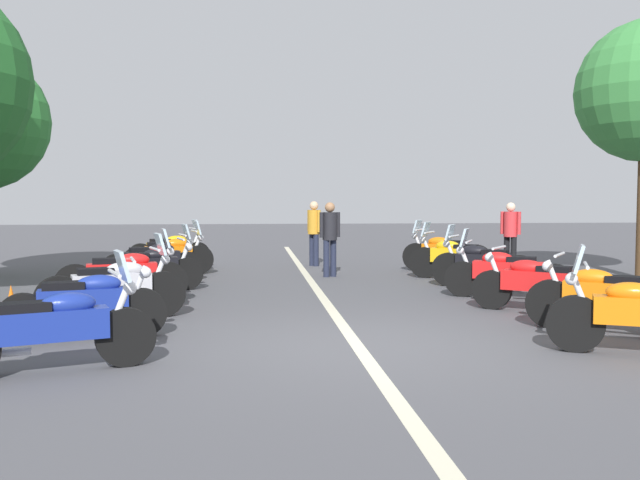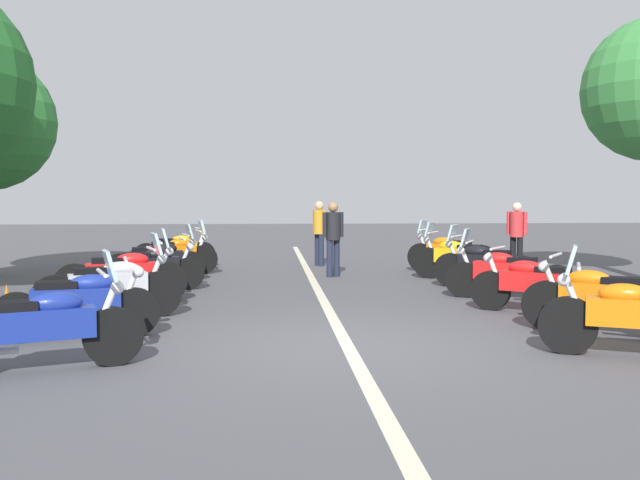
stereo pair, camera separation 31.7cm
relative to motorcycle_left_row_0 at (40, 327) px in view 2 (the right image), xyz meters
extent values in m
plane|color=#4C4C51|center=(0.92, -3.16, -0.46)|extent=(80.00, 80.00, 0.00)
cube|color=beige|center=(5.86, -3.16, -0.45)|extent=(23.25, 0.16, 0.01)
cylinder|color=black|center=(0.24, -0.65, -0.15)|extent=(0.34, 0.61, 0.60)
cube|color=navy|center=(-0.01, 0.03, 0.03)|extent=(0.65, 1.13, 0.30)
ellipsoid|color=navy|center=(0.05, -0.14, 0.23)|extent=(0.43, 0.58, 0.22)
cube|color=black|center=(-0.09, 0.24, 0.21)|extent=(0.41, 0.54, 0.12)
cylinder|color=silver|center=(0.22, -0.59, 0.15)|extent=(0.17, 0.30, 0.58)
cylinder|color=silver|center=(0.20, -0.55, 0.51)|extent=(0.59, 0.25, 0.04)
sphere|color=silver|center=(0.26, -0.69, 0.35)|extent=(0.14, 0.14, 0.14)
cube|color=silver|center=(0.23, -0.63, 0.58)|extent=(0.38, 0.24, 0.32)
cylinder|color=black|center=(1.74, -0.57, -0.15)|extent=(0.28, 0.62, 0.60)
cylinder|color=black|center=(1.42, 0.76, -0.15)|extent=(0.28, 0.62, 0.60)
cube|color=navy|center=(1.58, 0.09, 0.03)|extent=(0.51, 1.08, 0.30)
ellipsoid|color=navy|center=(1.62, -0.08, 0.23)|extent=(0.37, 0.57, 0.22)
cube|color=black|center=(1.53, 0.31, 0.21)|extent=(0.36, 0.53, 0.12)
cylinder|color=silver|center=(1.72, -0.52, 0.15)|extent=(0.13, 0.30, 0.58)
cylinder|color=silver|center=(1.71, -0.48, 0.51)|extent=(0.61, 0.18, 0.04)
sphere|color=silver|center=(1.75, -0.62, 0.35)|extent=(0.14, 0.14, 0.14)
cylinder|color=silver|center=(1.66, 0.53, -0.24)|extent=(0.20, 0.55, 0.08)
cylinder|color=black|center=(3.16, -0.63, -0.12)|extent=(0.35, 0.68, 0.67)
cylinder|color=black|center=(2.69, 0.69, -0.12)|extent=(0.35, 0.68, 0.67)
cube|color=silver|center=(2.93, 0.03, 0.06)|extent=(0.62, 1.10, 0.30)
ellipsoid|color=silver|center=(2.99, -0.14, 0.26)|extent=(0.42, 0.58, 0.22)
cube|color=black|center=(2.85, 0.24, 0.24)|extent=(0.40, 0.54, 0.12)
cylinder|color=silver|center=(3.14, -0.58, 0.18)|extent=(0.16, 0.30, 0.58)
cylinder|color=silver|center=(3.13, -0.54, 0.54)|extent=(0.60, 0.24, 0.04)
sphere|color=silver|center=(3.18, -0.68, 0.38)|extent=(0.14, 0.14, 0.14)
cylinder|color=silver|center=(2.96, 0.49, -0.22)|extent=(0.26, 0.55, 0.08)
cube|color=silver|center=(3.16, -0.61, 0.61)|extent=(0.38, 0.23, 0.32)
cylinder|color=black|center=(4.65, -0.53, -0.12)|extent=(0.29, 0.69, 0.67)
cylinder|color=black|center=(4.32, 0.90, -0.12)|extent=(0.29, 0.69, 0.67)
cube|color=red|center=(4.49, 0.18, 0.06)|extent=(0.52, 1.14, 0.30)
ellipsoid|color=red|center=(4.53, 0.01, 0.26)|extent=(0.37, 0.57, 0.22)
cube|color=black|center=(4.44, 0.40, 0.24)|extent=(0.36, 0.53, 0.12)
cylinder|color=silver|center=(4.64, -0.47, 0.18)|extent=(0.13, 0.30, 0.58)
cylinder|color=silver|center=(4.63, -0.43, 0.54)|extent=(0.61, 0.18, 0.04)
sphere|color=silver|center=(4.66, -0.58, 0.38)|extent=(0.14, 0.14, 0.14)
cylinder|color=silver|center=(4.56, 0.65, -0.22)|extent=(0.20, 0.55, 0.08)
cube|color=silver|center=(4.65, -0.51, 0.61)|extent=(0.38, 0.20, 0.32)
cylinder|color=black|center=(6.11, -0.70, -0.15)|extent=(0.31, 0.63, 0.61)
cylinder|color=black|center=(5.70, 0.68, -0.15)|extent=(0.31, 0.63, 0.61)
cube|color=black|center=(5.91, -0.01, 0.03)|extent=(0.58, 1.13, 0.30)
ellipsoid|color=black|center=(5.96, -0.18, 0.23)|extent=(0.40, 0.57, 0.22)
cube|color=black|center=(5.85, 0.20, 0.21)|extent=(0.39, 0.53, 0.12)
cylinder|color=silver|center=(6.10, -0.64, 0.15)|extent=(0.15, 0.30, 0.58)
cylinder|color=silver|center=(6.09, -0.60, 0.51)|extent=(0.61, 0.21, 0.04)
sphere|color=silver|center=(6.13, -0.75, 0.35)|extent=(0.14, 0.14, 0.14)
cylinder|color=silver|center=(5.96, 0.46, -0.24)|extent=(0.23, 0.55, 0.08)
cylinder|color=black|center=(7.61, -0.58, -0.15)|extent=(0.33, 0.63, 0.61)
cylinder|color=black|center=(7.15, 0.79, -0.15)|extent=(0.33, 0.63, 0.61)
cube|color=black|center=(7.38, 0.11, 0.03)|extent=(0.61, 1.13, 0.30)
ellipsoid|color=black|center=(7.44, -0.06, 0.23)|extent=(0.41, 0.58, 0.22)
cube|color=black|center=(7.31, 0.32, 0.21)|extent=(0.40, 0.54, 0.12)
cylinder|color=silver|center=(7.59, -0.52, 0.15)|extent=(0.16, 0.30, 0.58)
cylinder|color=silver|center=(7.58, -0.48, 0.51)|extent=(0.60, 0.23, 0.04)
sphere|color=silver|center=(7.63, -0.62, 0.35)|extent=(0.14, 0.14, 0.14)
cylinder|color=silver|center=(7.42, 0.58, -0.24)|extent=(0.25, 0.55, 0.08)
cube|color=silver|center=(7.61, -0.56, 0.58)|extent=(0.38, 0.23, 0.32)
cylinder|color=black|center=(8.85, -0.72, -0.12)|extent=(0.31, 0.68, 0.67)
cylinder|color=black|center=(8.49, 0.60, -0.12)|extent=(0.31, 0.68, 0.67)
cube|color=orange|center=(8.67, -0.06, 0.06)|extent=(0.54, 1.07, 0.30)
ellipsoid|color=orange|center=(8.72, -0.23, 0.26)|extent=(0.39, 0.57, 0.22)
cube|color=black|center=(8.61, 0.16, 0.24)|extent=(0.38, 0.53, 0.12)
cylinder|color=silver|center=(8.83, -0.66, 0.18)|extent=(0.14, 0.30, 0.58)
cylinder|color=silver|center=(8.82, -0.62, 0.54)|extent=(0.61, 0.20, 0.04)
sphere|color=silver|center=(8.86, -0.76, 0.38)|extent=(0.14, 0.14, 0.14)
cylinder|color=silver|center=(8.73, 0.38, -0.22)|extent=(0.22, 0.55, 0.08)
cube|color=silver|center=(8.84, -0.70, 0.61)|extent=(0.38, 0.21, 0.32)
cylinder|color=black|center=(10.43, -0.55, -0.14)|extent=(0.36, 0.65, 0.64)
cylinder|color=black|center=(9.93, 0.76, -0.14)|extent=(0.36, 0.65, 0.64)
cube|color=#EAB214|center=(10.18, 0.11, 0.04)|extent=(0.64, 1.10, 0.30)
ellipsoid|color=#EAB214|center=(10.25, -0.06, 0.24)|extent=(0.43, 0.58, 0.22)
cube|color=black|center=(10.10, 0.31, 0.22)|extent=(0.41, 0.54, 0.12)
cylinder|color=silver|center=(10.41, -0.49, 0.16)|extent=(0.17, 0.30, 0.58)
cylinder|color=silver|center=(10.40, -0.45, 0.52)|extent=(0.59, 0.26, 0.04)
sphere|color=silver|center=(10.45, -0.59, 0.36)|extent=(0.14, 0.14, 0.14)
cylinder|color=silver|center=(10.20, 0.57, -0.23)|extent=(0.27, 0.54, 0.08)
cube|color=silver|center=(10.43, -0.53, 0.59)|extent=(0.38, 0.24, 0.32)
cylinder|color=black|center=(0.40, -5.54, -0.14)|extent=(0.39, 0.63, 0.63)
ellipsoid|color=orange|center=(0.17, -6.05, 0.24)|extent=(0.45, 0.58, 0.22)
cylinder|color=silver|center=(0.38, -5.60, 0.16)|extent=(0.18, 0.29, 0.58)
cylinder|color=silver|center=(0.36, -5.63, 0.52)|extent=(0.58, 0.29, 0.04)
sphere|color=silver|center=(0.42, -5.50, 0.36)|extent=(0.14, 0.14, 0.14)
cube|color=silver|center=(0.39, -5.56, 0.59)|extent=(0.38, 0.26, 0.32)
cylinder|color=black|center=(1.79, -5.89, -0.14)|extent=(0.48, 0.61, 0.64)
cube|color=orange|center=(1.39, -6.46, 0.04)|extent=(0.83, 1.02, 0.30)
ellipsoid|color=orange|center=(1.49, -6.31, 0.24)|extent=(0.51, 0.57, 0.22)
cube|color=black|center=(1.26, -6.64, 0.22)|extent=(0.49, 0.54, 0.12)
cylinder|color=silver|center=(1.75, -5.94, 0.16)|extent=(0.22, 0.28, 0.58)
cylinder|color=silver|center=(1.73, -5.97, 0.52)|extent=(0.53, 0.39, 0.04)
sphere|color=silver|center=(1.82, -5.85, 0.36)|extent=(0.14, 0.14, 0.14)
cylinder|color=silver|center=(1.01, -6.69, -0.23)|extent=(0.38, 0.50, 0.08)
cylinder|color=black|center=(3.36, -5.66, -0.15)|extent=(0.48, 0.57, 0.61)
cylinder|color=black|center=(2.49, -6.80, -0.15)|extent=(0.48, 0.57, 0.61)
cube|color=red|center=(2.93, -6.23, 0.03)|extent=(0.88, 1.03, 0.30)
ellipsoid|color=red|center=(3.04, -6.09, 0.23)|extent=(0.52, 0.57, 0.22)
cube|color=black|center=(2.79, -6.41, 0.21)|extent=(0.50, 0.54, 0.12)
cylinder|color=silver|center=(3.33, -5.71, 0.15)|extent=(0.23, 0.27, 0.58)
cylinder|color=silver|center=(3.30, -5.74, 0.51)|extent=(0.52, 0.41, 0.04)
sphere|color=silver|center=(3.39, -5.62, 0.35)|extent=(0.14, 0.14, 0.14)
cylinder|color=silver|center=(2.52, -6.46, -0.24)|extent=(0.40, 0.49, 0.08)
cylinder|color=black|center=(4.73, -5.63, -0.14)|extent=(0.40, 0.62, 0.63)
cylinder|color=black|center=(4.05, -7.01, -0.14)|extent=(0.40, 0.62, 0.63)
cube|color=red|center=(4.39, -6.32, 0.04)|extent=(0.77, 1.17, 0.30)
ellipsoid|color=red|center=(4.47, -6.16, 0.24)|extent=(0.46, 0.58, 0.22)
cube|color=black|center=(4.29, -6.52, 0.22)|extent=(0.45, 0.55, 0.12)
cylinder|color=silver|center=(4.70, -5.68, 0.16)|extent=(0.19, 0.29, 0.58)
cylinder|color=silver|center=(4.69, -5.72, 0.52)|extent=(0.57, 0.31, 0.04)
sphere|color=silver|center=(4.75, -5.59, 0.36)|extent=(0.14, 0.14, 0.14)
cylinder|color=silver|center=(4.02, -6.65, -0.24)|extent=(0.32, 0.53, 0.08)
cube|color=silver|center=(4.72, -5.65, 0.59)|extent=(0.38, 0.27, 0.32)
cylinder|color=black|center=(6.16, -5.80, -0.12)|extent=(0.48, 0.63, 0.66)
cylinder|color=black|center=(5.42, -6.95, -0.12)|extent=(0.48, 0.63, 0.66)
cube|color=black|center=(5.79, -6.38, 0.06)|extent=(0.80, 1.02, 0.30)
ellipsoid|color=black|center=(5.89, -6.22, 0.26)|extent=(0.50, 0.58, 0.22)
cube|color=black|center=(5.67, -6.56, 0.24)|extent=(0.48, 0.54, 0.12)
cylinder|color=silver|center=(6.13, -5.85, 0.18)|extent=(0.22, 0.28, 0.58)
cylinder|color=silver|center=(6.11, -5.89, 0.54)|extent=(0.54, 0.37, 0.04)
sphere|color=silver|center=(6.19, -5.76, 0.38)|extent=(0.14, 0.14, 0.14)
cylinder|color=silver|center=(5.41, -6.62, -0.22)|extent=(0.37, 0.50, 0.08)
cube|color=silver|center=(6.15, -5.82, 0.61)|extent=(0.37, 0.30, 0.32)
cylinder|color=black|center=(7.60, -5.69, -0.12)|extent=(0.48, 0.64, 0.67)
cylinder|color=black|center=(6.85, -6.85, -0.12)|extent=(0.48, 0.64, 0.67)
cube|color=#EAB214|center=(7.23, -6.27, 0.06)|extent=(0.80, 1.03, 0.30)
ellipsoid|color=#EAB214|center=(7.32, -6.12, 0.26)|extent=(0.50, 0.58, 0.22)
cube|color=black|center=(7.11, -6.46, 0.24)|extent=(0.48, 0.54, 0.12)
cylinder|color=silver|center=(7.57, -5.74, 0.18)|extent=(0.22, 0.28, 0.58)
cylinder|color=silver|center=(7.54, -5.78, 0.54)|extent=(0.54, 0.37, 0.04)
sphere|color=silver|center=(7.62, -5.65, 0.38)|extent=(0.14, 0.14, 0.14)
cylinder|color=silver|center=(6.85, -6.52, -0.22)|extent=(0.36, 0.51, 0.08)
cube|color=silver|center=(7.59, -5.71, 0.61)|extent=(0.37, 0.30, 0.32)
cylinder|color=black|center=(9.08, -5.88, -0.12)|extent=(0.49, 0.63, 0.67)
cylinder|color=black|center=(8.24, -7.09, -0.12)|extent=(0.49, 0.63, 0.67)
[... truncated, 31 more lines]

